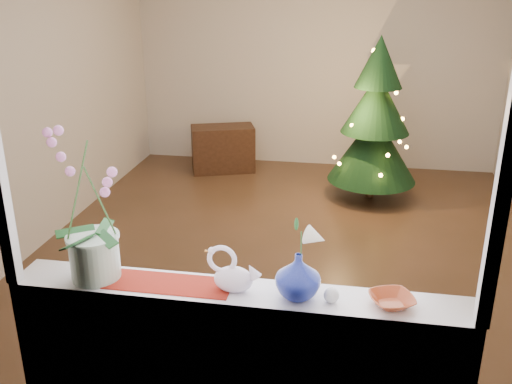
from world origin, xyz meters
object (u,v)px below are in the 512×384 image
amber_dish (392,301)px  side_table (223,149)px  swan (233,270)px  blue_vase (298,273)px  xmas_tree (375,120)px  paperweight (331,295)px  orchid_pot (89,206)px

amber_dish → side_table: bearing=112.4°
swan → side_table: 4.56m
swan → blue_vase: (0.30, -0.00, 0.02)m
xmas_tree → blue_vase: bearing=-96.5°
blue_vase → paperweight: (0.16, -0.02, -0.09)m
amber_dish → paperweight: bearing=-175.6°
orchid_pot → side_table: 4.50m
paperweight → xmas_tree: 3.80m
amber_dish → side_table: (-1.81, 4.37, -0.65)m
swan → xmas_tree: (0.74, 3.77, -0.15)m
paperweight → side_table: (-1.54, 4.39, -0.67)m
swan → blue_vase: blue_vase is taller
paperweight → xmas_tree: xmas_tree is taller
amber_dish → blue_vase: bearing=-180.0°
swan → blue_vase: bearing=15.1°
swan → amber_dish: 0.73m
amber_dish → xmas_tree: size_ratio=0.10×
blue_vase → side_table: (-1.38, 4.37, -0.76)m
paperweight → side_table: bearing=109.3°
orchid_pot → amber_dish: orchid_pot is taller
orchid_pot → blue_vase: (0.99, -0.01, -0.25)m
swan → orchid_pot: bearing=-164.5°
orchid_pot → swan: orchid_pot is taller
xmas_tree → side_table: size_ratio=2.30×
orchid_pot → swan: bearing=-0.3°
paperweight → blue_vase: bearing=172.6°
paperweight → amber_dish: paperweight is taller
paperweight → xmas_tree: bearing=85.8°
blue_vase → xmas_tree: (0.43, 3.77, -0.17)m
orchid_pot → paperweight: orchid_pot is taller
swan → blue_vase: 0.30m
orchid_pot → blue_vase: bearing=-0.5°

